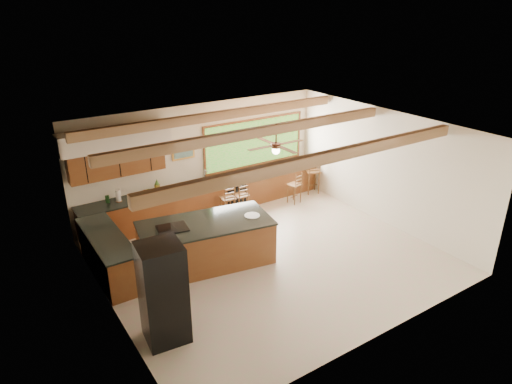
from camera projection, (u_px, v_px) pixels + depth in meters
ground at (269, 257)px, 10.53m from camera, size 7.20×7.20×0.00m
room_shell at (247, 160)px, 10.08m from camera, size 7.27×6.54×3.02m
counter_run at (188, 209)px, 11.87m from camera, size 7.12×3.10×1.27m
island at (206, 243)px, 10.13m from camera, size 3.08×1.84×1.03m
refrigerator at (163, 293)px, 7.69m from camera, size 0.79×0.77×1.84m
bar_stool_a at (242, 196)px, 12.33m from camera, size 0.37×0.37×0.99m
bar_stool_b at (229, 199)px, 12.11m from camera, size 0.40×0.40×1.01m
bar_stool_c at (296, 185)px, 13.12m from camera, size 0.40×0.40×0.94m
bar_stool_d at (314, 172)px, 13.77m from camera, size 0.53×0.53×1.16m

